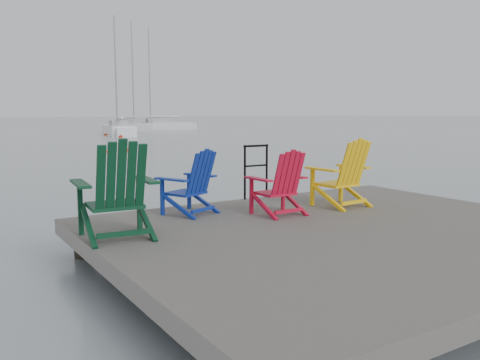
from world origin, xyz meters
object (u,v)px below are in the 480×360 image
chair_red (280,183)px  chair_yellow (343,173)px  sailboat_near (118,131)px  sailboat_mid (132,128)px  buoy_d (106,135)px  buoy_c (121,137)px  chair_blue (192,182)px  buoy_b (104,152)px  handrail (256,166)px  chair_green (117,190)px  buoy_a (129,151)px  sailboat_far (155,126)px

chair_red → chair_yellow: bearing=-1.1°
chair_red → sailboat_near: bearing=73.5°
sailboat_mid → buoy_d: sailboat_mid is taller
chair_red → buoy_c: size_ratio=2.72×
chair_blue → buoy_d: bearing=51.7°
chair_blue → buoy_b: bearing=53.9°
sailboat_near → chair_yellow: bearing=-92.9°
buoy_b → buoy_d: bearing=72.2°
handrail → buoy_c: size_ratio=2.70×
chair_green → buoy_d: 38.21m
buoy_b → sailboat_mid: bearing=66.8°
sailboat_mid → sailboat_near: bearing=-75.0°
chair_green → chair_red: chair_green is taller
chair_blue → buoy_a: size_ratio=2.84×
buoy_d → chair_blue: bearing=-105.6°
sailboat_mid → chair_blue: bearing=-66.2°
buoy_b → handrail: bearing=-99.1°
sailboat_mid → chair_green: bearing=-67.4°
sailboat_far → buoy_d: bearing=151.3°
chair_green → buoy_c: size_ratio=3.36×
sailboat_far → chair_green: bearing=168.8°
chair_red → buoy_d: (8.94, 36.39, -0.96)m
handrail → chair_yellow: chair_yellow is taller
handrail → chair_yellow: bearing=-62.4°
buoy_a → chair_yellow: bearing=-100.3°
chair_blue → buoy_d: (9.97, 35.69, -0.96)m
sailboat_near → buoy_b: size_ratio=29.59×
chair_yellow → sailboat_near: bearing=72.2°
sailboat_far → buoy_c: sailboat_far is taller
handrail → buoy_d: size_ratio=2.82×
chair_yellow → buoy_c: (7.60, 32.24, -1.02)m
sailboat_near → buoy_c: 4.18m
buoy_a → buoy_c: bearing=72.7°
chair_yellow → sailboat_mid: bearing=69.4°
chair_yellow → buoy_a: (3.40, 18.78, -1.02)m
chair_green → sailboat_mid: bearing=75.0°
sailboat_near → sailboat_far: bearing=64.0°
sailboat_near → sailboat_far: sailboat_far is taller
chair_green → sailboat_far: 50.52m
chair_green → buoy_b: (5.65, 18.80, -1.06)m
sailboat_mid → buoy_a: bearing=-67.6°
handrail → sailboat_near: (9.47, 34.90, -0.69)m
chair_blue → buoy_c: 33.05m
sailboat_mid → sailboat_far: size_ratio=1.00×
handrail → chair_yellow: 1.51m
handrail → chair_yellow: (0.70, -1.34, -0.03)m
sailboat_mid → sailboat_far: 4.18m
chair_blue → sailboat_near: 37.20m
chair_red → buoy_c: (8.79, 32.24, -0.96)m
chair_yellow → sailboat_mid: 45.80m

